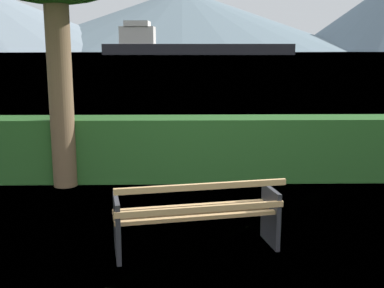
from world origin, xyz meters
TOP-DOWN VIEW (x-y plane):
  - ground_plane at (0.00, 0.00)m, footprint 1400.00×1400.00m
  - water_surface at (0.00, 306.20)m, footprint 620.00×620.00m
  - park_bench at (0.01, -0.06)m, footprint 1.93×0.91m
  - hedge_row at (0.00, 3.03)m, footprint 11.61×0.71m
  - cargo_ship_large at (0.41, 200.15)m, footprint 80.29×15.20m
  - fishing_boat_near at (-38.29, 256.99)m, footprint 5.57×4.63m
  - distant_hills at (-53.67, 560.40)m, footprint 817.16×480.69m

SIDE VIEW (x-z plane):
  - ground_plane at x=0.00m, z-range 0.00..0.00m
  - water_surface at x=0.00m, z-range 0.00..0.00m
  - park_bench at x=0.01m, z-range 0.00..0.86m
  - fishing_boat_near at x=-38.29m, z-range -0.21..1.24m
  - hedge_row at x=0.00m, z-range 0.00..1.10m
  - cargo_ship_large at x=0.41m, z-range -3.06..10.84m
  - distant_hills at x=-53.67m, z-range -5.33..83.70m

